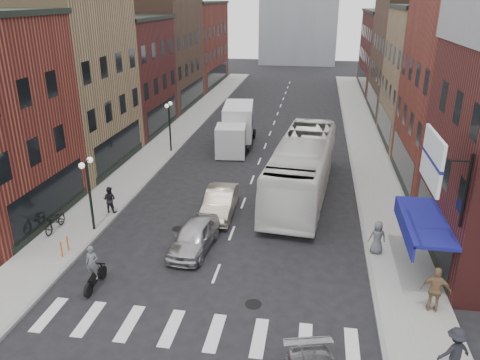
# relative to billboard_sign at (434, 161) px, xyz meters

# --- Properties ---
(ground) EXTENTS (160.00, 160.00, 0.00)m
(ground) POSITION_rel_billboard_sign_xyz_m (-8.59, -0.50, -6.13)
(ground) COLOR black
(ground) RESTS_ON ground
(sidewalk_left) EXTENTS (3.00, 74.00, 0.15)m
(sidewalk_left) POSITION_rel_billboard_sign_xyz_m (-17.09, 21.50, -6.06)
(sidewalk_left) COLOR gray
(sidewalk_left) RESTS_ON ground
(sidewalk_right) EXTENTS (3.00, 74.00, 0.15)m
(sidewalk_right) POSITION_rel_billboard_sign_xyz_m (-0.09, 21.50, -6.06)
(sidewalk_right) COLOR gray
(sidewalk_right) RESTS_ON ground
(curb_left) EXTENTS (0.20, 74.00, 0.16)m
(curb_left) POSITION_rel_billboard_sign_xyz_m (-15.59, 21.50, -6.13)
(curb_left) COLOR gray
(curb_left) RESTS_ON ground
(curb_right) EXTENTS (0.20, 74.00, 0.16)m
(curb_right) POSITION_rel_billboard_sign_xyz_m (-1.59, 21.50, -6.13)
(curb_right) COLOR gray
(curb_right) RESTS_ON ground
(crosswalk_stripes) EXTENTS (12.00, 2.20, 0.01)m
(crosswalk_stripes) POSITION_rel_billboard_sign_xyz_m (-8.59, -3.50, -6.13)
(crosswalk_stripes) COLOR silver
(crosswalk_stripes) RESTS_ON ground
(bldg_left_mid_a) EXTENTS (10.30, 10.20, 12.30)m
(bldg_left_mid_a) POSITION_rel_billboard_sign_xyz_m (-23.58, 13.50, 0.02)
(bldg_left_mid_a) COLOR #8E754E
(bldg_left_mid_a) RESTS_ON ground
(bldg_left_mid_b) EXTENTS (10.30, 10.20, 10.30)m
(bldg_left_mid_b) POSITION_rel_billboard_sign_xyz_m (-23.58, 23.50, -0.98)
(bldg_left_mid_b) COLOR #4F1D1C
(bldg_left_mid_b) RESTS_ON ground
(bldg_left_far_a) EXTENTS (10.30, 12.20, 13.30)m
(bldg_left_far_a) POSITION_rel_billboard_sign_xyz_m (-23.58, 34.50, 0.52)
(bldg_left_far_a) COLOR #4E3427
(bldg_left_far_a) RESTS_ON ground
(bldg_left_far_b) EXTENTS (10.30, 16.20, 11.30)m
(bldg_left_far_b) POSITION_rel_billboard_sign_xyz_m (-23.58, 48.50, -0.48)
(bldg_left_far_b) COLOR maroon
(bldg_left_far_b) RESTS_ON ground
(bldg_right_mid_b) EXTENTS (10.30, 10.20, 11.30)m
(bldg_right_mid_b) POSITION_rel_billboard_sign_xyz_m (6.41, 23.50, -0.48)
(bldg_right_mid_b) COLOR #8E754E
(bldg_right_mid_b) RESTS_ON ground
(bldg_right_far_a) EXTENTS (10.30, 12.20, 12.30)m
(bldg_right_far_a) POSITION_rel_billboard_sign_xyz_m (6.41, 34.50, 0.02)
(bldg_right_far_a) COLOR #4E3427
(bldg_right_far_a) RESTS_ON ground
(bldg_right_far_b) EXTENTS (10.30, 16.20, 10.30)m
(bldg_right_far_b) POSITION_rel_billboard_sign_xyz_m (6.41, 48.50, -0.98)
(bldg_right_far_b) COLOR #4F1D1C
(bldg_right_far_b) RESTS_ON ground
(awning_blue) EXTENTS (1.80, 5.00, 0.78)m
(awning_blue) POSITION_rel_billboard_sign_xyz_m (0.34, 2.00, -3.50)
(awning_blue) COLOR navy
(awning_blue) RESTS_ON ground
(billboard_sign) EXTENTS (1.52, 3.00, 3.70)m
(billboard_sign) POSITION_rel_billboard_sign_xyz_m (0.00, 0.00, 0.00)
(billboard_sign) COLOR black
(billboard_sign) RESTS_ON ground
(streetlamp_near) EXTENTS (0.32, 1.22, 4.11)m
(streetlamp_near) POSITION_rel_billboard_sign_xyz_m (-15.99, 3.50, -3.22)
(streetlamp_near) COLOR black
(streetlamp_near) RESTS_ON ground
(streetlamp_far) EXTENTS (0.32, 1.22, 4.11)m
(streetlamp_far) POSITION_rel_billboard_sign_xyz_m (-15.99, 17.50, -3.22)
(streetlamp_far) COLOR black
(streetlamp_far) RESTS_ON ground
(bike_rack) EXTENTS (0.08, 0.68, 0.80)m
(bike_rack) POSITION_rel_billboard_sign_xyz_m (-16.19, 0.80, -5.58)
(bike_rack) COLOR #D8590C
(bike_rack) RESTS_ON sidewalk_left
(box_truck) EXTENTS (2.91, 8.00, 3.39)m
(box_truck) POSITION_rel_billboard_sign_xyz_m (-10.97, 19.87, -4.46)
(box_truck) COLOR silver
(box_truck) RESTS_ON ground
(motorcycle_rider) EXTENTS (0.59, 2.01, 2.05)m
(motorcycle_rider) POSITION_rel_billboard_sign_xyz_m (-13.56, -1.46, -5.18)
(motorcycle_rider) COLOR black
(motorcycle_rider) RESTS_ON ground
(transit_bus) EXTENTS (4.32, 13.48, 3.69)m
(transit_bus) POSITION_rel_billboard_sign_xyz_m (-5.14, 10.56, -4.29)
(transit_bus) COLOR white
(transit_bus) RESTS_ON ground
(sedan_left_near) EXTENTS (2.10, 4.47, 1.48)m
(sedan_left_near) POSITION_rel_billboard_sign_xyz_m (-10.13, 2.50, -5.39)
(sedan_left_near) COLOR #B0AFB4
(sedan_left_near) RESTS_ON ground
(sedan_left_far) EXTENTS (1.76, 4.69, 1.53)m
(sedan_left_far) POSITION_rel_billboard_sign_xyz_m (-9.68, 6.71, -5.37)
(sedan_left_far) COLOR #B3A691
(sedan_left_far) RESTS_ON ground
(parked_bicycle) EXTENTS (0.71, 1.96, 1.03)m
(parked_bicycle) POSITION_rel_billboard_sign_xyz_m (-17.94, 3.05, -5.47)
(parked_bicycle) COLOR black
(parked_bicycle) RESTS_ON sidewalk_left
(ped_left_solo) EXTENTS (0.78, 0.47, 1.57)m
(ped_left_solo) POSITION_rel_billboard_sign_xyz_m (-15.99, 5.68, -5.20)
(ped_left_solo) COLOR black
(ped_left_solo) RESTS_ON sidewalk_left
(ped_right_a) EXTENTS (1.26, 0.92, 1.76)m
(ped_right_a) POSITION_rel_billboard_sign_xyz_m (0.48, -4.30, -5.11)
(ped_right_a) COLOR black
(ped_right_a) RESTS_ON sidewalk_right
(ped_right_b) EXTENTS (1.23, 0.77, 1.96)m
(ped_right_b) POSITION_rel_billboard_sign_xyz_m (0.58, -0.94, -5.01)
(ped_right_b) COLOR olive
(ped_right_b) RESTS_ON sidewalk_right
(ped_right_c) EXTENTS (0.88, 0.63, 1.68)m
(ped_right_c) POSITION_rel_billboard_sign_xyz_m (-1.19, 3.39, -5.14)
(ped_right_c) COLOR #53565A
(ped_right_c) RESTS_ON sidewalk_right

